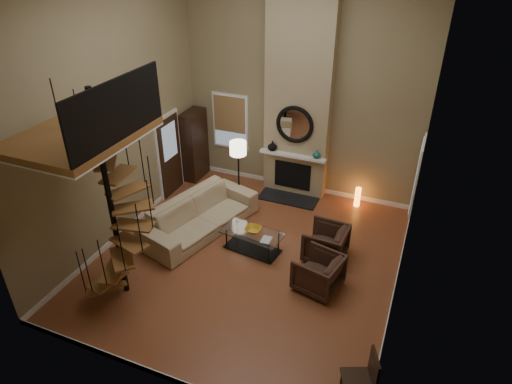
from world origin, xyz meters
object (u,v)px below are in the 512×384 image
at_px(side_chair, 364,377).
at_px(armchair_far, 322,274).
at_px(armchair_near, 329,244).
at_px(hutch, 194,145).
at_px(coffee_table, 252,239).
at_px(accent_lamp, 357,197).
at_px(floor_lamp, 238,153).
at_px(sofa, 200,215).

bearing_deg(side_chair, armchair_far, 119.32).
distance_m(armchair_near, armchair_far, 0.98).
bearing_deg(hutch, coffee_table, -42.24).
bearing_deg(armchair_near, accent_lamp, 179.51).
height_order(coffee_table, side_chair, side_chair).
relative_size(floor_lamp, side_chair, 1.79).
height_order(coffee_table, accent_lamp, accent_lamp).
bearing_deg(hutch, accent_lamp, 1.93).
distance_m(hutch, armchair_far, 5.46).
height_order(armchair_near, accent_lamp, armchair_near).
relative_size(hutch, accent_lamp, 3.73).
distance_m(hutch, side_chair, 7.70).
bearing_deg(hutch, sofa, -58.91).
distance_m(hutch, floor_lamp, 1.99).
height_order(sofa, coffee_table, sofa).
bearing_deg(floor_lamp, sofa, -105.35).
xyz_separation_m(armchair_far, floor_lamp, (-2.73, 2.22, 1.06)).
bearing_deg(accent_lamp, side_chair, -77.91).
bearing_deg(floor_lamp, coffee_table, -57.17).
xyz_separation_m(sofa, accent_lamp, (3.13, 2.39, -0.15)).
distance_m(coffee_table, accent_lamp, 3.16).
relative_size(floor_lamp, accent_lamp, 3.35).
bearing_deg(coffee_table, accent_lamp, 56.83).
xyz_separation_m(hutch, accent_lamp, (4.48, 0.15, -0.70)).
xyz_separation_m(accent_lamp, side_chair, (1.15, -5.38, 0.28)).
xyz_separation_m(coffee_table, floor_lamp, (-1.03, 1.60, 1.13)).
bearing_deg(armchair_far, side_chair, 42.16).
bearing_deg(side_chair, armchair_near, 112.76).
distance_m(armchair_far, side_chair, 2.43).
distance_m(armchair_near, side_chair, 3.35).
relative_size(armchair_near, accent_lamp, 1.66).
height_order(hutch, floor_lamp, hutch).
bearing_deg(armchair_far, accent_lamp, -167.78).
bearing_deg(coffee_table, sofa, 169.61).
xyz_separation_m(armchair_far, accent_lamp, (0.04, 3.27, -0.10)).
distance_m(hutch, armchair_near, 4.88).
bearing_deg(floor_lamp, hutch, 152.39).
height_order(sofa, armchair_far, sofa).
bearing_deg(armchair_near, coffee_table, -74.48).
xyz_separation_m(armchair_near, coffee_table, (-1.59, -0.35, -0.07)).
distance_m(armchair_far, floor_lamp, 3.67).
height_order(armchair_near, floor_lamp, floor_lamp).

